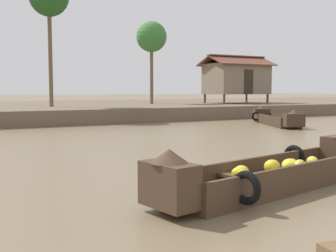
% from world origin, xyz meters
% --- Properties ---
extents(ground_plane, '(300.00, 300.00, 0.00)m').
position_xyz_m(ground_plane, '(0.00, 10.00, 0.00)').
color(ground_plane, '#726047').
extents(riverbank_strip, '(160.00, 20.00, 0.79)m').
position_xyz_m(riverbank_strip, '(0.00, 29.31, 0.40)').
color(riverbank_strip, brown).
rests_on(riverbank_strip, ground).
extents(banana_boat, '(5.56, 2.33, 0.96)m').
position_xyz_m(banana_boat, '(0.46, 4.39, 0.32)').
color(banana_boat, '#473323').
rests_on(banana_boat, ground).
extents(fishing_skiff_distant, '(2.99, 5.38, 0.92)m').
position_xyz_m(fishing_skiff_distant, '(10.23, 15.09, 0.30)').
color(fishing_skiff_distant, '#3D2D21').
rests_on(fishing_skiff_distant, ground).
extents(stilt_house_mid_left, '(5.11, 3.42, 3.60)m').
position_xyz_m(stilt_house_mid_left, '(14.73, 24.42, 2.69)').
color(stilt_house_mid_left, '#4C3826').
rests_on(stilt_house_mid_left, riverbank_strip).
extents(palm_tree_far, '(2.21, 2.21, 5.94)m').
position_xyz_m(palm_tree_far, '(8.46, 26.23, 5.57)').
color(palm_tree_far, brown).
rests_on(palm_tree_far, riverbank_strip).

